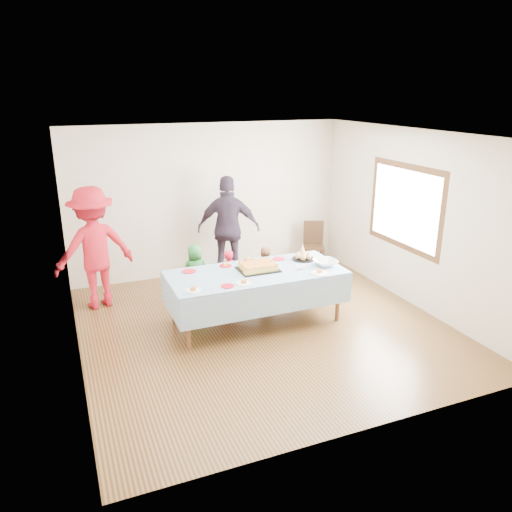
{
  "coord_description": "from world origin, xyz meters",
  "views": [
    {
      "loc": [
        -2.55,
        -5.96,
        3.25
      ],
      "look_at": [
        0.01,
        0.3,
        0.97
      ],
      "focal_mm": 35.0,
      "sensor_mm": 36.0,
      "label": 1
    }
  ],
  "objects_px": {
    "birthday_cake": "(258,267)",
    "dining_chair": "(314,242)",
    "party_table": "(256,275)",
    "adult_left": "(94,248)"
  },
  "relations": [
    {
      "from": "birthday_cake",
      "to": "dining_chair",
      "type": "height_order",
      "value": "birthday_cake"
    },
    {
      "from": "dining_chair",
      "to": "adult_left",
      "type": "height_order",
      "value": "adult_left"
    },
    {
      "from": "party_table",
      "to": "dining_chair",
      "type": "distance_m",
      "value": 2.68
    },
    {
      "from": "birthday_cake",
      "to": "dining_chair",
      "type": "relative_size",
      "value": 0.65
    },
    {
      "from": "party_table",
      "to": "adult_left",
      "type": "height_order",
      "value": "adult_left"
    },
    {
      "from": "party_table",
      "to": "dining_chair",
      "type": "height_order",
      "value": "dining_chair"
    },
    {
      "from": "dining_chair",
      "to": "adult_left",
      "type": "distance_m",
      "value": 4.04
    },
    {
      "from": "party_table",
      "to": "adult_left",
      "type": "xyz_separation_m",
      "value": [
        -2.06,
        1.47,
        0.22
      ]
    },
    {
      "from": "party_table",
      "to": "dining_chair",
      "type": "xyz_separation_m",
      "value": [
        1.94,
        1.83,
        -0.24
      ]
    },
    {
      "from": "dining_chair",
      "to": "adult_left",
      "type": "bearing_deg",
      "value": -152.28
    }
  ]
}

